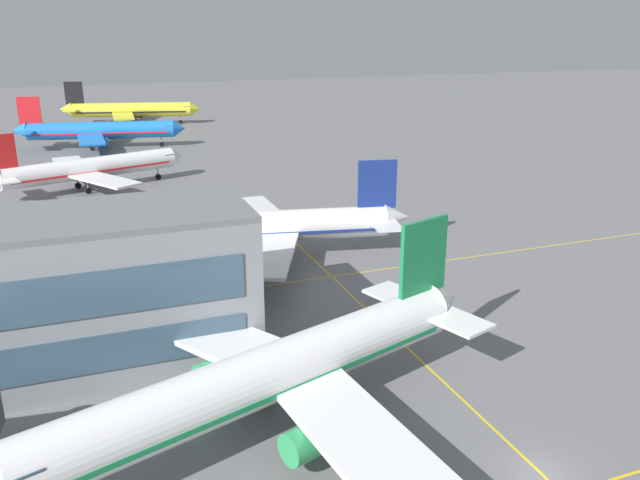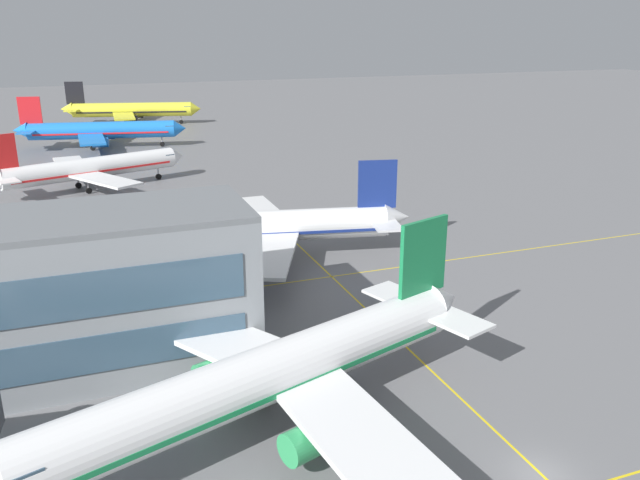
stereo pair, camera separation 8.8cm
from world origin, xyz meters
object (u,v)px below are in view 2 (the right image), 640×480
airliner_second_row (260,227)px  airliner_far_right_stand (131,110)px  airliner_far_left_stand (100,131)px  airliner_front_gate (269,374)px  airliner_third_row (89,168)px

airliner_second_row → airliner_far_right_stand: bearing=92.1°
airliner_second_row → airliner_far_left_stand: bearing=99.7°
airliner_front_gate → airliner_far_left_stand: 118.50m
airliner_front_gate → airliner_far_left_stand: airliner_front_gate is taller
airliner_front_gate → airliner_third_row: size_ratio=1.14×
airliner_far_left_stand → airliner_second_row: bearing=-80.3°
airliner_front_gate → airliner_far_right_stand: size_ratio=1.02×
airliner_front_gate → airliner_far_right_stand: 153.94m
airliner_front_gate → airliner_far_right_stand: (4.51, 153.88, -0.16)m
airliner_front_gate → airliner_third_row: (-9.18, 77.77, -0.54)m
airliner_front_gate → airliner_second_row: 35.36m
airliner_far_left_stand → airliner_far_right_stand: bearing=74.3°
airliner_third_row → airliner_far_right_stand: (13.68, 76.11, 0.37)m
airliner_third_row → airliner_front_gate: bearing=-83.3°
airliner_front_gate → airliner_second_row: bearing=75.5°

